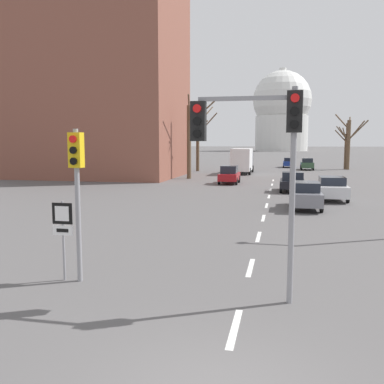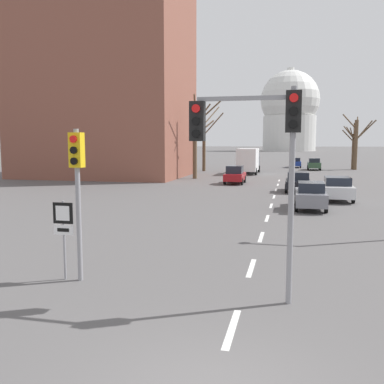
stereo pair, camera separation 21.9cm
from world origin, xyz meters
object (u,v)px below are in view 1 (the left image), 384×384
object	(u,v)px
sedan_near_left	(292,181)
sedan_distant_centre	(306,195)
sedan_far_right	(307,164)
delivery_truck	(242,160)
sedan_near_right	(229,175)
sedan_far_left	(289,162)
traffic_signal_centre_tall	(260,140)
route_sign_post	(63,227)
sedan_mid_centre	(331,188)
traffic_signal_near_left	(77,175)

from	to	relation	value
sedan_near_left	sedan_distant_centre	bearing A→B (deg)	-86.25
sedan_far_right	delivery_truck	xyz separation A→B (m)	(-8.35, -9.19, 0.85)
sedan_distant_centre	sedan_near_right	bearing A→B (deg)	113.66
sedan_far_left	traffic_signal_centre_tall	bearing A→B (deg)	-91.44
route_sign_post	sedan_near_left	bearing A→B (deg)	74.15
sedan_near_right	sedan_far_right	distance (m)	24.05
sedan_near_right	sedan_far_left	world-z (taller)	sedan_near_right
traffic_signal_centre_tall	sedan_mid_centre	distance (m)	20.50
sedan_near_left	route_sign_post	bearing A→B (deg)	-105.85
sedan_far_left	sedan_distant_centre	xyz separation A→B (m)	(0.47, -42.60, 0.05)
sedan_distant_centre	delivery_truck	xyz separation A→B (m)	(-6.33, 27.76, 0.88)
sedan_distant_centre	sedan_far_right	bearing A→B (deg)	86.87
sedan_mid_centre	delivery_truck	world-z (taller)	delivery_truck
sedan_far_right	sedan_distant_centre	world-z (taller)	sedan_far_right
sedan_near_left	sedan_mid_centre	distance (m)	5.16
traffic_signal_near_left	traffic_signal_centre_tall	world-z (taller)	traffic_signal_centre_tall
delivery_truck	traffic_signal_centre_tall	bearing A→B (deg)	-84.20
traffic_signal_near_left	sedan_far_right	xyz separation A→B (m)	(8.96, 51.97, -2.15)
traffic_signal_centre_tall	sedan_far_left	size ratio (longest dim) A/B	1.28
sedan_near_right	sedan_distant_centre	bearing A→B (deg)	-66.34
sedan_far_right	route_sign_post	bearing A→B (deg)	-100.26
traffic_signal_near_left	sedan_near_right	bearing A→B (deg)	88.77
traffic_signal_centre_tall	route_sign_post	xyz separation A→B (m)	(-5.46, 0.43, -2.42)
route_sign_post	sedan_distant_centre	bearing A→B (deg)	63.84
sedan_near_left	sedan_far_right	distance (m)	28.14
traffic_signal_centre_tall	route_sign_post	world-z (taller)	traffic_signal_centre_tall
traffic_signal_centre_tall	sedan_far_left	bearing A→B (deg)	88.56
sedan_near_left	sedan_far_left	bearing A→B (deg)	89.81
traffic_signal_near_left	sedan_distant_centre	bearing A→B (deg)	65.22
route_sign_post	sedan_near_right	size ratio (longest dim) A/B	0.58
delivery_truck	sedan_distant_centre	bearing A→B (deg)	-77.16
delivery_truck	sedan_mid_centre	bearing A→B (deg)	-70.57
sedan_far_left	delivery_truck	bearing A→B (deg)	-111.53
traffic_signal_near_left	traffic_signal_centre_tall	size ratio (longest dim) A/B	0.82
route_sign_post	traffic_signal_near_left	bearing A→B (deg)	3.99
sedan_distant_centre	sedan_near_left	bearing A→B (deg)	93.75
traffic_signal_near_left	traffic_signal_centre_tall	distance (m)	5.11
sedan_mid_centre	sedan_near_left	bearing A→B (deg)	118.86
sedan_near_right	sedan_far_left	xyz separation A→B (m)	(5.83, 28.22, -0.09)
sedan_far_right	traffic_signal_near_left	bearing A→B (deg)	-99.78
sedan_far_right	sedan_far_left	bearing A→B (deg)	113.81
route_sign_post	sedan_far_right	world-z (taller)	route_sign_post
sedan_far_left	sedan_distant_centre	world-z (taller)	sedan_distant_centre
route_sign_post	sedan_far_left	size ratio (longest dim) A/B	0.56
delivery_truck	sedan_near_left	bearing A→B (deg)	-73.04
traffic_signal_centre_tall	sedan_distant_centre	world-z (taller)	traffic_signal_centre_tall
traffic_signal_near_left	sedan_near_left	bearing A→B (deg)	75.15
sedan_near_right	sedan_distant_centre	xyz separation A→B (m)	(6.30, -14.38, -0.04)
sedan_near_left	sedan_far_right	bearing A→B (deg)	84.69
traffic_signal_near_left	sedan_mid_centre	world-z (taller)	traffic_signal_near_left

